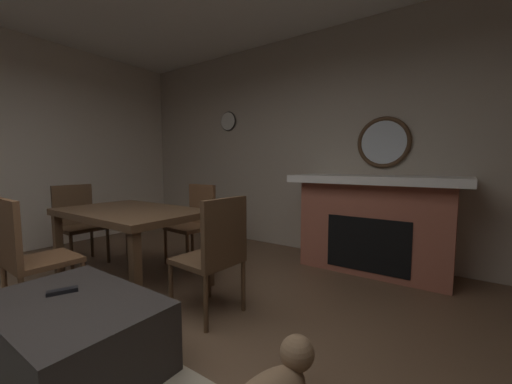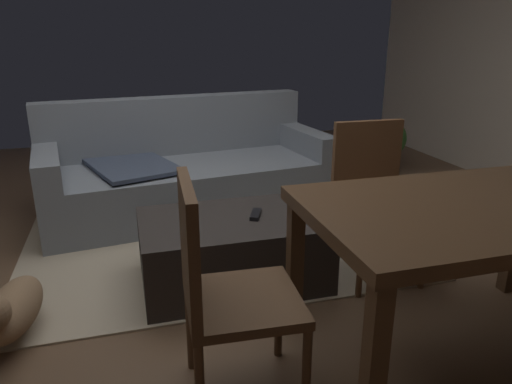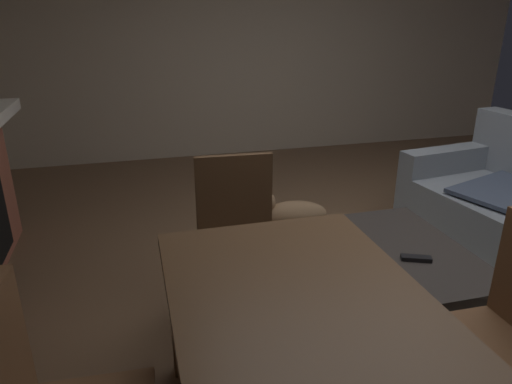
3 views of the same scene
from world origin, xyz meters
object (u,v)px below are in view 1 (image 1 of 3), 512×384
ottoman_coffee_table (73,334)px  dining_table (131,218)px  fireplace (374,223)px  dining_chair_east (78,219)px  wall_clock (228,121)px  round_wall_mirror (383,142)px  dining_chair_north (28,252)px  dining_chair_south (196,219)px  dining_chair_west (215,250)px  tv_remote (62,291)px

ottoman_coffee_table → dining_table: 1.33m
fireplace → dining_chair_east: fireplace is taller
fireplace → wall_clock: bearing=-7.0°
round_wall_mirror → dining_table: round_wall_mirror is taller
dining_chair_north → wall_clock: size_ratio=3.09×
fireplace → dining_chair_south: (1.85, 0.91, -0.01)m
dining_chair_west → dining_table: bearing=-0.3°
tv_remote → dining_chair_south: size_ratio=0.17×
round_wall_mirror → dining_table: (1.85, 2.04, -0.77)m
tv_remote → dining_table: dining_table is taller
dining_chair_east → tv_remote: bearing=153.6°
round_wall_mirror → dining_chair_north: round_wall_mirror is taller
wall_clock → tv_remote: bearing=112.0°
round_wall_mirror → fireplace: bearing=90.0°
dining_table → wall_clock: (0.48, -2.04, 1.20)m
round_wall_mirror → dining_table: size_ratio=0.41×
dining_table → round_wall_mirror: bearing=-132.3°
round_wall_mirror → dining_chair_west: 2.35m
tv_remote → round_wall_mirror: bearing=-87.7°
ottoman_coffee_table → dining_chair_west: (-0.26, -0.91, 0.32)m
wall_clock → dining_chair_west: bearing=127.9°
tv_remote → wall_clock: bearing=-44.5°
round_wall_mirror → wall_clock: (2.33, 0.00, 0.43)m
tv_remote → dining_chair_east: bearing=-2.9°
ottoman_coffee_table → dining_chair_south: size_ratio=1.14×
ottoman_coffee_table → tv_remote: tv_remote is taller
fireplace → dining_table: (1.85, 1.75, 0.12)m
tv_remote → dining_chair_south: dining_chair_south is taller
fireplace → dining_table: 2.55m
dining_chair_south → wall_clock: size_ratio=3.09×
dining_chair_west → wall_clock: bearing=-52.1°
fireplace → wall_clock: wall_clock is taller
fireplace → round_wall_mirror: round_wall_mirror is taller
tv_remote → dining_chair_north: size_ratio=0.17×
dining_table → dining_chair_east: bearing=-0.1°
ottoman_coffee_table → dining_table: bearing=-47.1°
dining_chair_west → dining_chair_east: bearing=-0.2°
dining_chair_south → dining_chair_north: bearing=89.7°
dining_table → dining_chair_north: (0.00, 0.84, -0.13)m
round_wall_mirror → dining_chair_south: size_ratio=0.64×
ottoman_coffee_table → tv_remote: 0.26m
dining_chair_west → tv_remote: bearing=66.2°
dining_table → dining_chair_west: size_ratio=1.55×
dining_chair_north → wall_clock: 3.21m
dining_table → dining_chair_north: dining_chair_north is taller
fireplace → wall_clock: size_ratio=5.80×
dining_chair_east → dining_chair_south: 1.40m
dining_chair_west → dining_chair_east: same height
fireplace → dining_chair_north: size_ratio=1.88×
tv_remote → dining_chair_north: bearing=18.5°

